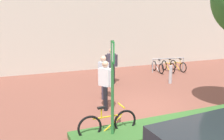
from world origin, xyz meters
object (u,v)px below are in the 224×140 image
(parking_sign_post, at_px, (112,77))
(person_shirt_blue, at_px, (105,82))
(person_suited_dark, at_px, (111,64))
(person_casual_tan, at_px, (103,74))
(bike_at_sign, at_px, (108,124))
(bollard_steel, at_px, (170,74))
(bike_rack_cluster, at_px, (168,66))

(parking_sign_post, relative_size, person_shirt_blue, 1.51)
(person_suited_dark, height_order, person_casual_tan, same)
(parking_sign_post, distance_m, person_suited_dark, 5.66)
(bike_at_sign, distance_m, person_shirt_blue, 2.06)
(bollard_steel, distance_m, person_shirt_blue, 4.64)
(person_shirt_blue, bearing_deg, bike_rack_cluster, 37.26)
(bollard_steel, height_order, person_suited_dark, person_suited_dark)
(bike_rack_cluster, xyz_separation_m, person_suited_dark, (-4.15, -1.17, 0.63))
(parking_sign_post, height_order, person_shirt_blue, parking_sign_post)
(person_shirt_blue, bearing_deg, bike_at_sign, -108.76)
(person_suited_dark, bearing_deg, bike_rack_cluster, 15.73)
(person_suited_dark, relative_size, person_casual_tan, 1.00)
(bollard_steel, bearing_deg, person_casual_tan, -166.96)
(bike_at_sign, height_order, person_suited_dark, person_suited_dark)
(bollard_steel, relative_size, person_casual_tan, 0.52)
(bollard_steel, height_order, person_shirt_blue, person_shirt_blue)
(bike_rack_cluster, relative_size, bollard_steel, 2.33)
(bike_rack_cluster, distance_m, person_shirt_blue, 7.12)
(bike_at_sign, relative_size, person_suited_dark, 0.98)
(bollard_steel, bearing_deg, bike_at_sign, -141.20)
(bike_at_sign, relative_size, bike_rack_cluster, 0.80)
(bike_at_sign, bearing_deg, person_shirt_blue, 71.24)
(bike_at_sign, xyz_separation_m, bike_rack_cluster, (6.28, 6.15, -0.00))
(bike_rack_cluster, height_order, person_suited_dark, person_suited_dark)
(parking_sign_post, relative_size, bollard_steel, 2.88)
(bike_at_sign, distance_m, person_suited_dark, 5.46)
(parking_sign_post, xyz_separation_m, person_shirt_blue, (0.60, 2.09, -0.71))
(person_shirt_blue, bearing_deg, parking_sign_post, -105.96)
(bike_at_sign, height_order, bike_rack_cluster, bike_at_sign)
(bollard_steel, relative_size, person_suited_dark, 0.52)
(bollard_steel, bearing_deg, person_shirt_blue, -154.41)
(bike_rack_cluster, xyz_separation_m, person_casual_tan, (-5.31, -3.19, 0.63))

